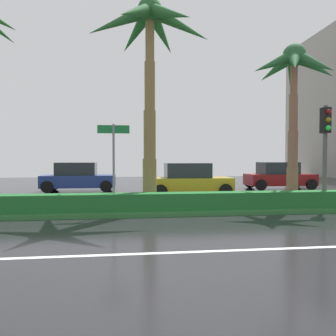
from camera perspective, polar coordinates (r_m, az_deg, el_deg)
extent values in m
cube|color=black|center=(13.70, -5.24, -6.74)|extent=(90.00, 42.00, 0.10)
cube|color=white|center=(6.85, -3.32, -14.91)|extent=(81.00, 0.14, 0.01)
cube|color=#2D6B33|center=(12.70, -5.10, -6.84)|extent=(85.50, 4.00, 0.15)
cube|color=#1E6028|center=(11.26, -4.86, -6.01)|extent=(76.50, 0.70, 0.60)
cylinder|color=olive|center=(12.11, -3.28, -2.61)|extent=(0.52, 0.52, 1.80)
cylinder|color=olive|center=(12.10, -3.27, 5.94)|extent=(0.46, 0.46, 1.80)
cylinder|color=olive|center=(12.35, -3.25, 14.30)|extent=(0.39, 0.39, 1.80)
cylinder|color=olive|center=(12.86, -3.24, 22.17)|extent=(0.33, 0.33, 1.80)
sphere|color=#26592A|center=(13.24, -3.25, 26.23)|extent=(0.90, 0.90, 0.90)
cone|color=#26592A|center=(13.00, 1.99, 24.04)|extent=(2.48, 0.88, 1.61)
cone|color=#26592A|center=(14.02, -1.18, 22.77)|extent=(1.66, 2.44, 1.43)
cone|color=#26592A|center=(13.98, -5.74, 22.80)|extent=(1.59, 2.46, 1.45)
cone|color=#26592A|center=(13.15, -8.67, 24.28)|extent=(2.52, 0.81, 1.41)
cone|color=#26592A|center=(12.12, -5.62, 25.86)|extent=(1.65, 2.41, 1.57)
cone|color=#26592A|center=(12.23, 0.11, 25.78)|extent=(1.76, 2.38, 1.53)
cylinder|color=brown|center=(13.82, 21.19, -2.90)|extent=(0.44, 0.44, 1.46)
cylinder|color=brown|center=(13.82, 21.28, 3.16)|extent=(0.39, 0.39, 1.46)
cylinder|color=brown|center=(13.97, 21.36, 9.15)|extent=(0.34, 0.34, 1.46)
cylinder|color=brown|center=(14.27, 21.45, 14.94)|extent=(0.28, 0.28, 1.46)
sphere|color=#275830|center=(14.49, 21.49, 18.14)|extent=(0.90, 0.90, 0.90)
cone|color=#275830|center=(14.70, 24.47, 16.17)|extent=(1.91, 0.73, 1.33)
cone|color=#275830|center=(15.15, 21.12, 15.79)|extent=(1.23, 1.94, 1.32)
cone|color=#275830|center=(14.87, 18.71, 16.35)|extent=(1.35, 1.94, 1.21)
cone|color=#275830|center=(14.03, 18.33, 17.24)|extent=(1.89, 0.56, 1.22)
cone|color=#275830|center=(13.61, 21.56, 17.22)|extent=(1.34, 1.90, 1.40)
cone|color=#275830|center=(14.04, 24.43, 16.67)|extent=(1.51, 1.83, 1.41)
cylinder|color=#4C4C47|center=(13.49, 26.09, 1.90)|extent=(0.16, 0.16, 3.80)
cube|color=black|center=(13.56, 26.17, 7.61)|extent=(0.28, 0.32, 0.96)
sphere|color=maroon|center=(13.46, 26.59, 8.94)|extent=(0.20, 0.20, 0.20)
sphere|color=#7F600F|center=(13.42, 26.57, 7.67)|extent=(0.20, 0.20, 0.20)
sphere|color=#1EEA3F|center=(13.39, 26.55, 6.39)|extent=(0.20, 0.20, 0.20)
cylinder|color=slate|center=(11.29, -9.62, 0.10)|extent=(0.08, 0.08, 3.00)
cube|color=#146B2D|center=(11.33, -9.66, 6.79)|extent=(1.10, 0.03, 0.28)
cube|color=navy|center=(20.04, -15.50, -2.25)|extent=(4.30, 1.76, 0.72)
cube|color=#1E2328|center=(20.03, -15.94, -0.14)|extent=(2.30, 1.58, 0.76)
cylinder|color=black|center=(20.78, -10.62, -2.80)|extent=(0.68, 0.22, 0.68)
cylinder|color=black|center=(18.99, -10.95, -3.22)|extent=(0.68, 0.22, 0.68)
cylinder|color=black|center=(21.24, -19.55, -2.77)|extent=(0.68, 0.22, 0.68)
cylinder|color=black|center=(19.50, -20.69, -3.18)|extent=(0.68, 0.22, 0.68)
cube|color=#B28C1E|center=(16.94, 3.94, -2.91)|extent=(4.30, 1.76, 0.72)
cube|color=#1E2328|center=(16.86, 3.45, -0.41)|extent=(2.30, 1.58, 0.76)
cylinder|color=black|center=(18.21, 8.51, -3.42)|extent=(0.68, 0.22, 0.68)
cylinder|color=black|center=(16.49, 10.19, -3.96)|extent=(0.68, 0.22, 0.68)
cylinder|color=black|center=(17.62, -1.91, -3.58)|extent=(0.68, 0.22, 0.68)
cylinder|color=black|center=(15.83, -1.32, -4.17)|extent=(0.68, 0.22, 0.68)
cube|color=maroon|center=(21.97, 19.22, -1.94)|extent=(4.30, 1.76, 0.72)
cube|color=#1E2328|center=(21.87, 18.89, -0.02)|extent=(2.30, 1.58, 0.76)
cylinder|color=black|center=(23.54, 21.85, -2.37)|extent=(0.68, 0.22, 0.68)
cylinder|color=black|center=(21.99, 24.12, -2.67)|extent=(0.68, 0.22, 0.68)
cylinder|color=black|center=(22.14, 14.35, -2.55)|extent=(0.68, 0.22, 0.68)
cylinder|color=black|center=(20.48, 16.19, -2.90)|extent=(0.68, 0.22, 0.68)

